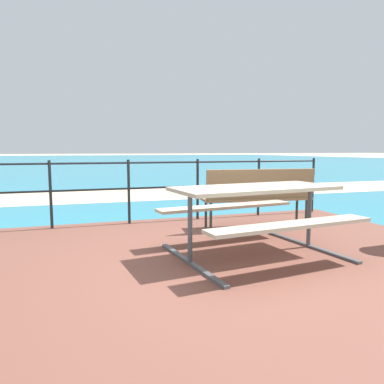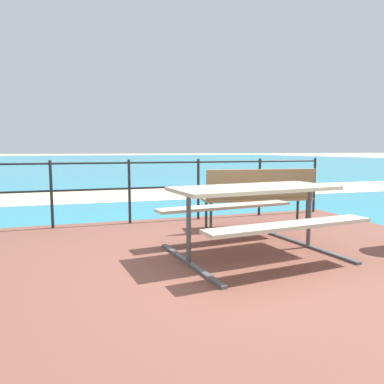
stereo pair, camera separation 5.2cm
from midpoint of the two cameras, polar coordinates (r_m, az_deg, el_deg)
ground_plane at (r=3.93m, az=4.60°, el=-11.91°), size 240.00×240.00×0.00m
patio_paving at (r=3.92m, az=4.60°, el=-11.49°), size 6.40×5.20×0.06m
sea_water at (r=43.47m, az=-16.19°, el=4.77°), size 90.00×90.00×0.01m
beach_strip at (r=10.24m, az=-9.81°, el=-0.40°), size 54.05×3.99×0.01m
picnic_table at (r=4.10m, az=10.17°, el=-1.60°), size 2.00×1.73×0.78m
park_bench at (r=5.53m, az=10.84°, el=-0.12°), size 1.73×0.62×0.91m
railing_fence at (r=6.01m, az=-4.08°, el=1.48°), size 5.94×0.04×1.04m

